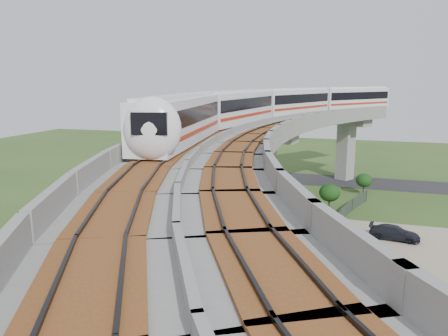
# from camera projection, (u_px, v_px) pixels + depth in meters

# --- Properties ---
(ground) EXTENTS (160.00, 160.00, 0.00)m
(ground) POSITION_uv_depth(u_px,v_px,m) (231.00, 245.00, 40.64)
(ground) COLOR #314D1F
(ground) RESTS_ON ground
(dirt_lot) EXTENTS (18.00, 26.00, 0.04)m
(dirt_lot) POSITION_uv_depth(u_px,v_px,m) (393.00, 273.00, 34.74)
(dirt_lot) COLOR gray
(dirt_lot) RESTS_ON ground
(asphalt_road) EXTENTS (60.00, 8.00, 0.03)m
(asphalt_road) POSITION_uv_depth(u_px,v_px,m) (284.00, 178.00, 68.76)
(asphalt_road) COLOR #232326
(asphalt_road) RESTS_ON ground
(viaduct) EXTENTS (19.58, 73.98, 11.40)m
(viaduct) POSITION_uv_depth(u_px,v_px,m) (274.00, 151.00, 37.75)
(viaduct) COLOR #99968E
(viaduct) RESTS_ON ground
(metro_train) EXTENTS (19.36, 59.47, 3.64)m
(metro_train) POSITION_uv_depth(u_px,v_px,m) (283.00, 104.00, 51.09)
(metro_train) COLOR white
(metro_train) RESTS_ON ground
(fence) EXTENTS (3.87, 38.73, 1.50)m
(fence) POSITION_uv_depth(u_px,v_px,m) (339.00, 249.00, 37.69)
(fence) COLOR #2D382D
(fence) RESTS_ON ground
(tree_0) EXTENTS (2.13, 2.13, 2.85)m
(tree_0) POSITION_uv_depth(u_px,v_px,m) (364.00, 180.00, 58.33)
(tree_0) COLOR #382314
(tree_0) RESTS_ON ground
(tree_1) EXTENTS (2.42, 2.42, 3.37)m
(tree_1) POSITION_uv_depth(u_px,v_px,m) (330.00, 193.00, 50.36)
(tree_1) COLOR #382314
(tree_1) RESTS_ON ground
(tree_2) EXTENTS (1.84, 1.84, 2.64)m
(tree_2) POSITION_uv_depth(u_px,v_px,m) (313.00, 215.00, 43.47)
(tree_2) COLOR #382314
(tree_2) RESTS_ON ground
(tree_3) EXTENTS (2.71, 2.71, 3.30)m
(tree_3) POSITION_uv_depth(u_px,v_px,m) (291.00, 248.00, 34.34)
(tree_3) COLOR #382314
(tree_3) RESTS_ON ground
(car_white) EXTENTS (2.64, 3.96, 1.25)m
(car_white) POSITION_uv_depth(u_px,v_px,m) (356.00, 282.00, 31.79)
(car_white) COLOR white
(car_white) RESTS_ON dirt_lot
(car_red) EXTENTS (2.91, 3.46, 1.12)m
(car_red) POSITION_uv_depth(u_px,v_px,m) (393.00, 285.00, 31.44)
(car_red) COLOR #B71027
(car_red) RESTS_ON dirt_lot
(car_dark) EXTENTS (4.86, 2.53, 1.35)m
(car_dark) POSITION_uv_depth(u_px,v_px,m) (394.00, 233.00, 41.89)
(car_dark) COLOR black
(car_dark) RESTS_ON dirt_lot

